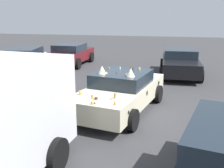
# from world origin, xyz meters

# --- Properties ---
(ground_plane) EXTENTS (60.00, 60.00, 0.00)m
(ground_plane) POSITION_xyz_m (0.00, 0.00, 0.00)
(ground_plane) COLOR #38383A
(art_car_decorated) EXTENTS (4.70, 2.66, 1.56)m
(art_car_decorated) POSITION_xyz_m (0.01, -0.00, 0.67)
(art_car_decorated) COLOR beige
(art_car_decorated) RESTS_ON ground
(parked_sedan_row_back_center) EXTENTS (4.53, 2.53, 1.34)m
(parked_sedan_row_back_center) POSITION_xyz_m (4.48, 6.22, 0.69)
(parked_sedan_row_back_center) COLOR white
(parked_sedan_row_back_center) RESTS_ON ground
(parked_sedan_behind_left) EXTENTS (4.02, 2.08, 1.32)m
(parked_sedan_behind_left) POSITION_xyz_m (7.46, 4.59, 0.68)
(parked_sedan_behind_left) COLOR #5B1419
(parked_sedan_behind_left) RESTS_ON ground
(parked_sedan_near_left) EXTENTS (4.38, 2.13, 1.35)m
(parked_sedan_near_left) POSITION_xyz_m (5.89, -2.00, 0.69)
(parked_sedan_near_left) COLOR black
(parked_sedan_near_left) RESTS_ON ground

